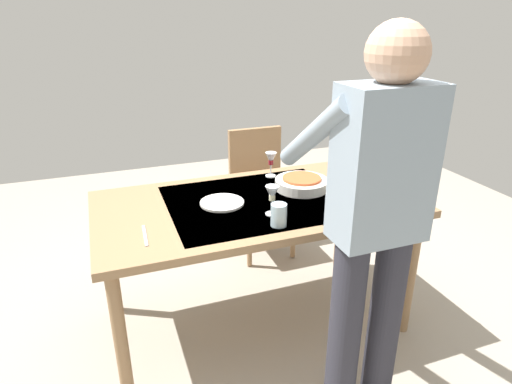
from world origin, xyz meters
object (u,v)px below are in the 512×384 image
Objects in this scene: water_cup_far_left at (342,194)px; side_bowl_salad at (368,190)px; wine_glass_right at (272,195)px; water_cup_near_right at (279,215)px; dinner_plate_far at (222,203)px; wine_glass_left at (271,160)px; water_cup_near_left at (406,190)px; dining_table at (256,214)px; dinner_plate_near at (357,178)px; serving_bowl_pasta at (302,183)px; person_server at (375,216)px; wine_bottle at (401,187)px; chair_near at (259,183)px.

water_cup_far_left is 0.18m from side_bowl_salad.
wine_glass_right is at bearing 3.85° from side_bowl_salad.
dinner_plate_far is at bearing -61.56° from water_cup_near_right.
wine_glass_left is 0.79m from water_cup_near_left.
wine_glass_right is at bearing 94.68° from dining_table.
water_cup_far_left is at bearing 45.25° from dinner_plate_near.
water_cup_near_right is 0.79m from dinner_plate_near.
serving_bowl_pasta reaches higher than dinner_plate_far.
person_server is 7.34× the size of dinner_plate_far.
dinner_plate_far is (0.20, -0.21, -0.10)m from wine_glass_right.
water_cup_far_left is 0.63m from dinner_plate_far.
person_server is at bearing 57.34° from side_bowl_salad.
dinner_plate_near is at bearing -149.66° from water_cup_near_right.
wine_glass_left is (0.03, -1.02, -0.08)m from person_server.
wine_bottle is at bearing 153.60° from dining_table.
water_cup_near_right is (0.00, 0.31, 0.13)m from dining_table.
person_server reaches higher than wine_bottle.
chair_near is 1.21m from water_cup_near_right.
water_cup_near_left is 0.98m from dinner_plate_far.
wine_bottle is at bearing -138.20° from person_server.
dinner_plate_far is at bearing -47.16° from wine_glass_right.
chair_near is at bearing -111.90° from dining_table.
wine_bottle reaches higher than dinner_plate_near.
chair_near is at bearing -107.38° from wine_glass_right.
serving_bowl_pasta is (-0.30, -0.38, -0.02)m from water_cup_near_right.
wine_glass_right is 0.74m from water_cup_near_left.
dining_table is 7.27× the size of dinner_plate_far.
water_cup_near_right is at bearing -1.82° from wine_bottle.
wine_bottle is at bearing 131.84° from serving_bowl_pasta.
chair_near is 0.63m from wine_glass_left.
water_cup_near_left is (-0.75, 0.26, 0.13)m from dining_table.
serving_bowl_pasta is (-0.06, -0.78, -0.15)m from person_server.
person_server is 18.85× the size of water_cup_far_left.
water_cup_near_left is 0.47× the size of dinner_plate_near.
serving_bowl_pasta is (0.45, -0.33, -0.02)m from water_cup_near_left.
wine_glass_left is 1.69× the size of water_cup_far_left.
dinner_plate_near is at bearing -109.63° from side_bowl_salad.
person_server is at bearing 113.38° from wine_glass_right.
side_bowl_salad is (-0.38, 0.46, -0.07)m from wine_glass_left.
wine_glass_right is 0.41m from water_cup_far_left.
dining_table is 0.76m from wine_bottle.
wine_glass_right is 0.39m from serving_bowl_pasta.
water_cup_near_left is at bearing -176.31° from water_cup_near_right.
wine_glass_right reaches higher than side_bowl_salad.
chair_near reaches higher than water_cup_near_right.
person_server is 15.60× the size of water_cup_near_left.
person_server is at bearing 60.94° from dinner_plate_near.
wine_glass_right reaches higher than water_cup_near_left.
wine_glass_right is 0.59m from side_bowl_salad.
side_bowl_salad is 0.78× the size of dinner_plate_near.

